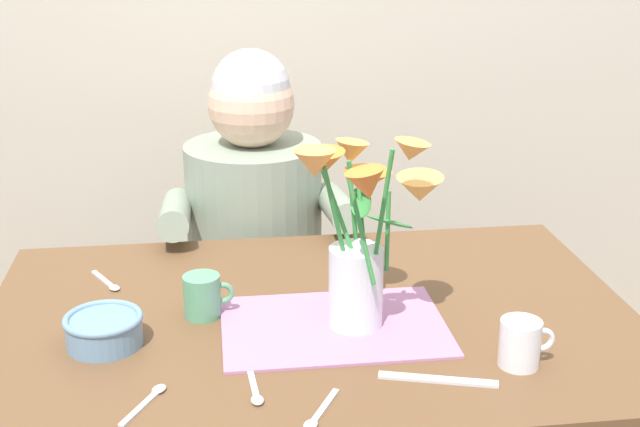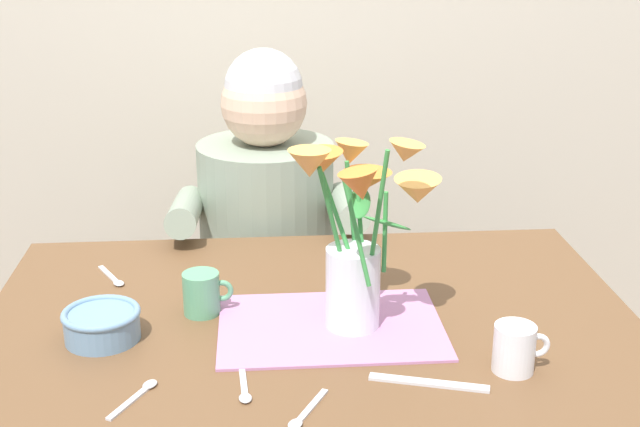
% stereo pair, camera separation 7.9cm
% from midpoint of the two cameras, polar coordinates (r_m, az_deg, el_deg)
% --- Properties ---
extents(dining_table, '(1.20, 0.80, 0.74)m').
position_cam_midpoint_polar(dining_table, '(1.63, 0.79, -9.82)').
color(dining_table, brown).
rests_on(dining_table, ground_plane).
extents(seated_person, '(0.45, 0.47, 1.14)m').
position_cam_midpoint_polar(seated_person, '(2.22, -2.49, -3.81)').
color(seated_person, '#4C4C56').
rests_on(seated_person, ground_plane).
extents(striped_placemat, '(0.40, 0.28, 0.00)m').
position_cam_midpoint_polar(striped_placemat, '(1.54, 2.21, -7.57)').
color(striped_placemat, '#B275A3').
rests_on(striped_placemat, dining_table).
extents(flower_vase, '(0.29, 0.28, 0.37)m').
position_cam_midpoint_polar(flower_vase, '(1.47, 4.08, -1.08)').
color(flower_vase, silver).
rests_on(flower_vase, dining_table).
extents(ceramic_bowl, '(0.14, 0.14, 0.06)m').
position_cam_midpoint_polar(ceramic_bowl, '(1.53, -12.93, -7.19)').
color(ceramic_bowl, '#6689A8').
rests_on(ceramic_bowl, dining_table).
extents(dinner_knife, '(0.19, 0.07, 0.00)m').
position_cam_midpoint_polar(dinner_knife, '(1.39, 8.95, -11.14)').
color(dinner_knife, silver).
rests_on(dinner_knife, dining_table).
extents(tea_cup, '(0.09, 0.07, 0.08)m').
position_cam_midpoint_polar(tea_cup, '(1.58, -6.45, -5.33)').
color(tea_cup, '#569970').
rests_on(tea_cup, dining_table).
extents(ceramic_mug, '(0.09, 0.07, 0.08)m').
position_cam_midpoint_polar(ceramic_mug, '(1.43, 14.48, -8.74)').
color(ceramic_mug, silver).
rests_on(ceramic_mug, dining_table).
extents(spoon_0, '(0.07, 0.11, 0.01)m').
position_cam_midpoint_polar(spoon_0, '(1.76, -12.35, -4.32)').
color(spoon_0, silver).
rests_on(spoon_0, dining_table).
extents(spoon_1, '(0.07, 0.11, 0.01)m').
position_cam_midpoint_polar(spoon_1, '(1.29, 0.67, -13.38)').
color(spoon_1, silver).
rests_on(spoon_1, dining_table).
extents(spoon_2, '(0.07, 0.11, 0.01)m').
position_cam_midpoint_polar(spoon_2, '(1.37, -10.28, -11.74)').
color(spoon_2, silver).
rests_on(spoon_2, dining_table).
extents(spoon_3, '(0.02, 0.12, 0.01)m').
position_cam_midpoint_polar(spoon_3, '(1.35, -3.37, -11.69)').
color(spoon_3, silver).
rests_on(spoon_3, dining_table).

